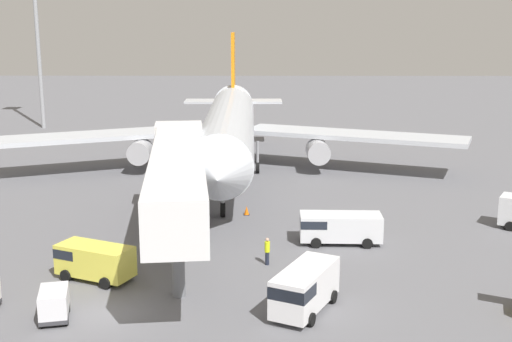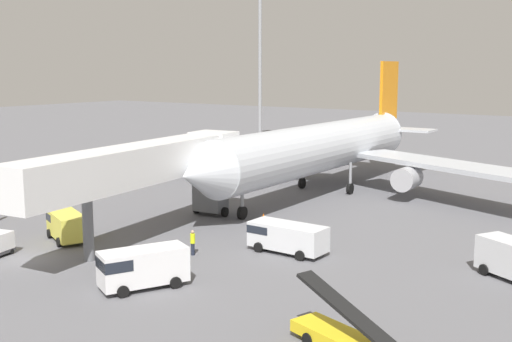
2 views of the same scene
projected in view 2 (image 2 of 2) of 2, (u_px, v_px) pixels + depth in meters
The scene contains 11 objects.
ground_plane at pixel (27, 260), 41.54m from camera, with size 300.00×300.00×0.00m, color slate.
airplane_at_gate at pixel (324, 147), 63.62m from camera, with size 46.44×42.67×13.18m.
jet_bridge at pixel (149, 166), 46.27m from camera, with size 5.78×23.34×7.07m.
belt_loader_truck at pixel (350, 339), 27.64m from camera, with size 6.28×3.41×3.00m.
service_van_mid_center at pixel (66, 225), 46.14m from camera, with size 4.81×3.53×2.02m.
service_van_far_center at pixel (286, 236), 43.12m from camera, with size 5.43×2.48×1.98m.
service_van_outer_right at pixel (141, 266), 36.01m from camera, with size 3.91×5.27×2.27m.
ground_crew_worker_foreground at pixel (193, 242), 42.48m from camera, with size 0.35×0.35×1.71m.
safety_cone_bravo at pixel (263, 217), 52.06m from camera, with size 0.45×0.45×0.69m.
safety_cone_charlie at pixel (32, 197), 59.98m from camera, with size 0.51×0.51×0.77m.
apron_light_mast at pixel (260, 13), 99.19m from camera, with size 2.40×2.40×30.91m.
Camera 2 is at (35.10, -24.47, 12.36)m, focal length 44.71 mm.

